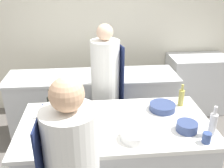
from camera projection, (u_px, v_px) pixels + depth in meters
name	position (u px, v px, depth m)	size (l,w,h in m)	color
wall_back	(102.00, 28.00, 4.14)	(8.00, 0.06, 2.80)	silver
prep_counter	(115.00, 161.00, 2.59)	(1.84, 0.94, 0.94)	silver
pass_counter	(93.00, 104.00, 3.68)	(2.40, 0.65, 0.94)	silver
oven_range	(196.00, 84.00, 4.32)	(0.97, 0.61, 0.98)	silver
chef_at_stove	(106.00, 92.00, 3.15)	(0.39, 0.38, 1.73)	black
bottle_olive_oil	(51.00, 106.00, 2.45)	(0.07, 0.07, 0.29)	black
bottle_vinegar	(62.00, 128.00, 2.17)	(0.08, 0.08, 0.20)	#19471E
bottle_wine	(181.00, 97.00, 2.67)	(0.06, 0.06, 0.25)	#B2A84C
bottle_cooking_oil	(213.00, 124.00, 2.17)	(0.07, 0.07, 0.28)	silver
bottle_sauce	(90.00, 114.00, 2.38)	(0.08, 0.08, 0.20)	#5B2319
bowl_mixing_large	(134.00, 136.00, 2.15)	(0.24, 0.24, 0.07)	white
bowl_prep_small	(162.00, 107.00, 2.60)	(0.27, 0.27, 0.07)	navy
bowl_ceramic_blue	(187.00, 127.00, 2.25)	(0.19, 0.19, 0.09)	navy
cup	(207.00, 138.00, 2.10)	(0.07, 0.07, 0.10)	#33477F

